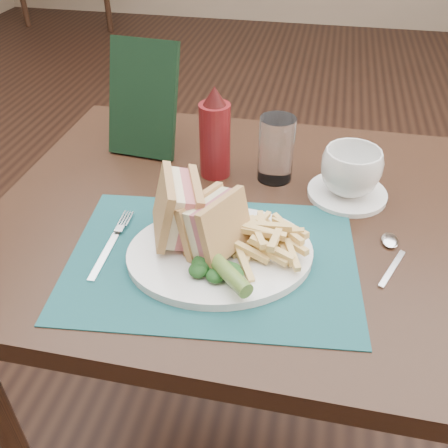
% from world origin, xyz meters
% --- Properties ---
extents(floor, '(7.00, 7.00, 0.00)m').
position_xyz_m(floor, '(0.00, 0.00, 0.00)').
color(floor, black).
rests_on(floor, ground).
extents(wall_back, '(6.00, 0.00, 6.00)m').
position_xyz_m(wall_back, '(0.00, 3.50, 0.00)').
color(wall_back, tan).
rests_on(wall_back, ground).
extents(table_main, '(0.90, 0.75, 0.75)m').
position_xyz_m(table_main, '(0.00, -0.50, 0.38)').
color(table_main, black).
rests_on(table_main, ground).
extents(placemat, '(0.50, 0.38, 0.00)m').
position_xyz_m(placemat, '(-0.02, -0.65, 0.75)').
color(placemat, '#18494D').
rests_on(placemat, table_main).
extents(plate, '(0.36, 0.32, 0.01)m').
position_xyz_m(plate, '(-0.00, -0.64, 0.76)').
color(plate, white).
rests_on(plate, placemat).
extents(sandwich_half_a, '(0.11, 0.13, 0.11)m').
position_xyz_m(sandwich_half_a, '(-0.10, -0.63, 0.82)').
color(sandwich_half_a, tan).
rests_on(sandwich_half_a, plate).
extents(sandwich_half_b, '(0.11, 0.13, 0.10)m').
position_xyz_m(sandwich_half_b, '(-0.03, -0.63, 0.82)').
color(sandwich_half_b, tan).
rests_on(sandwich_half_b, plate).
extents(kale_garnish, '(0.11, 0.08, 0.03)m').
position_xyz_m(kale_garnish, '(0.00, -0.69, 0.78)').
color(kale_garnish, '#143916').
rests_on(kale_garnish, plate).
extents(pickle_spear, '(0.10, 0.10, 0.03)m').
position_xyz_m(pickle_spear, '(0.02, -0.71, 0.79)').
color(pickle_spear, '#4C6E2A').
rests_on(pickle_spear, plate).
extents(fries_pile, '(0.18, 0.20, 0.05)m').
position_xyz_m(fries_pile, '(0.07, -0.63, 0.79)').
color(fries_pile, '#EEC977').
rests_on(fries_pile, plate).
extents(fork, '(0.04, 0.17, 0.01)m').
position_xyz_m(fork, '(-0.19, -0.65, 0.76)').
color(fork, silver).
rests_on(fork, placemat).
extents(spoon, '(0.09, 0.15, 0.01)m').
position_xyz_m(spoon, '(0.27, -0.59, 0.76)').
color(spoon, silver).
rests_on(spoon, table_main).
extents(saucer, '(0.19, 0.19, 0.01)m').
position_xyz_m(saucer, '(0.19, -0.42, 0.76)').
color(saucer, white).
rests_on(saucer, table_main).
extents(coffee_cup, '(0.14, 0.14, 0.09)m').
position_xyz_m(coffee_cup, '(0.19, -0.42, 0.80)').
color(coffee_cup, white).
rests_on(coffee_cup, saucer).
extents(drinking_glass, '(0.08, 0.08, 0.13)m').
position_xyz_m(drinking_glass, '(0.05, -0.38, 0.81)').
color(drinking_glass, white).
rests_on(drinking_glass, table_main).
extents(ketchup_bottle, '(0.07, 0.07, 0.19)m').
position_xyz_m(ketchup_bottle, '(-0.07, -0.39, 0.84)').
color(ketchup_bottle, '#601013').
rests_on(ketchup_bottle, table_main).
extents(check_presenter, '(0.15, 0.10, 0.23)m').
position_xyz_m(check_presenter, '(-0.24, -0.32, 0.87)').
color(check_presenter, black).
rests_on(check_presenter, table_main).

